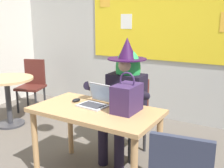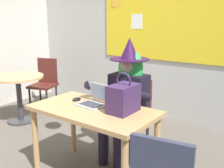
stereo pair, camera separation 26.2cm
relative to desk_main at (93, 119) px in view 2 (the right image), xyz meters
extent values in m
cube|color=#B2B2AD|center=(-0.14, 2.03, 0.83)|extent=(5.68, 0.10, 2.92)
cube|color=yellow|center=(-0.14, 1.97, 0.92)|extent=(2.40, 0.02, 1.20)
cube|color=white|center=(-0.72, 1.95, 0.91)|extent=(0.21, 0.01, 0.24)
cube|color=gold|center=(-1.12, 1.95, 1.24)|extent=(0.21, 0.01, 0.20)
cube|color=tan|center=(0.00, 0.00, 0.09)|extent=(1.24, 0.68, 0.04)
cylinder|color=tan|center=(-0.56, -0.28, -0.28)|extent=(0.06, 0.06, 0.70)
cylinder|color=tan|center=(-0.56, 0.28, -0.28)|extent=(0.06, 0.06, 0.70)
cylinder|color=tan|center=(0.56, 0.28, -0.28)|extent=(0.06, 0.06, 0.70)
cube|color=#4C1E19|center=(0.00, 0.62, -0.20)|extent=(0.46, 0.46, 0.04)
cube|color=#4C1E19|center=(0.02, 0.81, 0.04)|extent=(0.38, 0.07, 0.45)
cylinder|color=#262628|center=(0.15, 0.43, -0.43)|extent=(0.04, 0.04, 0.41)
cylinder|color=#262628|center=(-0.19, 0.46, -0.43)|extent=(0.04, 0.04, 0.41)
cylinder|color=#262628|center=(0.18, 0.77, -0.43)|extent=(0.04, 0.04, 0.41)
cylinder|color=#262628|center=(-0.16, 0.80, -0.43)|extent=(0.04, 0.04, 0.41)
cylinder|color=black|center=(0.12, 0.27, -0.41)|extent=(0.11, 0.11, 0.45)
cylinder|color=black|center=(-0.08, 0.26, -0.41)|extent=(0.11, 0.11, 0.45)
cylinder|color=black|center=(0.11, 0.43, -0.15)|extent=(0.17, 0.43, 0.15)
cylinder|color=black|center=(-0.09, 0.42, -0.15)|extent=(0.17, 0.43, 0.15)
cube|color=black|center=(0.00, 0.64, 0.08)|extent=(0.43, 0.28, 0.52)
cylinder|color=black|center=(0.26, 0.42, 0.19)|extent=(0.11, 0.47, 0.24)
cylinder|color=black|center=(-0.24, 0.40, 0.19)|extent=(0.11, 0.47, 0.24)
sphere|color=#D1A889|center=(0.00, 0.64, 0.44)|extent=(0.20, 0.20, 0.20)
ellipsoid|color=green|center=(0.00, 0.67, 0.40)|extent=(0.31, 0.23, 0.44)
cylinder|color=#2D0F38|center=(0.00, 0.64, 0.51)|extent=(0.44, 0.44, 0.01)
cone|color=#2D0F38|center=(0.00, 0.64, 0.63)|extent=(0.21, 0.21, 0.24)
cube|color=#B7B7BC|center=(-0.07, 0.05, 0.11)|extent=(0.30, 0.23, 0.01)
cube|color=#333338|center=(-0.07, 0.05, 0.12)|extent=(0.25, 0.17, 0.00)
cube|color=#B7B7BC|center=(-0.06, 0.18, 0.22)|extent=(0.29, 0.10, 0.20)
cube|color=#99B7E0|center=(-0.06, 0.17, 0.21)|extent=(0.25, 0.08, 0.17)
ellipsoid|color=black|center=(-0.30, 0.09, 0.12)|extent=(0.08, 0.11, 0.03)
cube|color=#38234C|center=(0.29, 0.09, 0.24)|extent=(0.20, 0.30, 0.26)
torus|color=#38234C|center=(0.29, 0.09, 0.41)|extent=(0.16, 0.02, 0.16)
cylinder|color=tan|center=(-1.93, 0.49, 0.08)|extent=(0.77, 0.77, 0.03)
cylinder|color=#333338|center=(-1.93, 0.49, -0.27)|extent=(0.08, 0.08, 0.67)
cylinder|color=#333338|center=(-1.93, 0.49, -0.62)|extent=(0.42, 0.42, 0.03)
cube|color=#4C1E19|center=(-2.16, 1.14, -0.22)|extent=(0.54, 0.54, 0.04)
cube|color=#4C1E19|center=(-2.22, 1.32, 0.03)|extent=(0.37, 0.16, 0.45)
cylinder|color=#262628|center=(-1.94, 1.04, -0.44)|extent=(0.04, 0.04, 0.39)
cylinder|color=#262628|center=(-2.26, 0.92, -0.44)|extent=(0.04, 0.04, 0.39)
cylinder|color=#262628|center=(-2.05, 1.36, -0.44)|extent=(0.04, 0.04, 0.39)
cylinder|color=#262628|center=(-2.38, 1.24, -0.44)|extent=(0.04, 0.04, 0.39)
camera|label=1|loc=(1.41, -2.04, 0.95)|focal=43.36mm
camera|label=2|loc=(1.63, -1.89, 0.95)|focal=43.36mm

